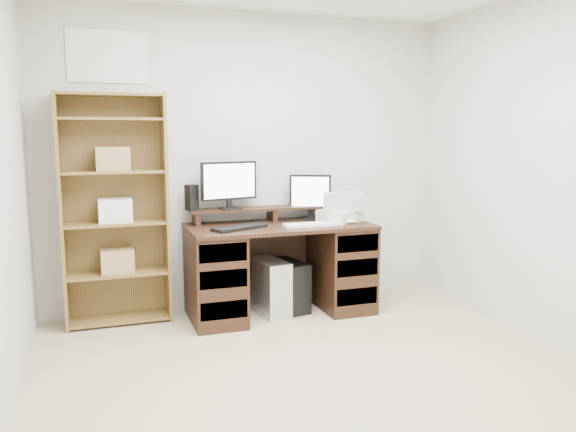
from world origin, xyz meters
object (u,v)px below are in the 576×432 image
desk (280,267)px  tower_black (290,285)px  tower_silver (269,287)px  monitor_small (310,195)px  printer (343,215)px  monitor_wide (229,183)px  bookshelf (115,208)px

desk → tower_black: size_ratio=3.36×
tower_silver → monitor_small: bearing=11.6°
printer → tower_silver: (-0.67, -0.01, -0.57)m
monitor_wide → tower_black: (0.48, -0.14, -0.88)m
monitor_small → bookshelf: bookshelf is taller
desk → tower_silver: 0.18m
monitor_small → tower_silver: size_ratio=0.86×
monitor_small → bookshelf: bearing=-156.7°
bookshelf → printer: bearing=-6.0°
monitor_wide → bookshelf: 0.92m
tower_black → tower_silver: bearing=-179.1°
printer → tower_black: printer is taller
monitor_small → tower_silver: (-0.42, -0.16, -0.73)m
printer → bookshelf: 1.88m
printer → tower_black: (-0.47, 0.03, -0.59)m
tower_silver → bookshelf: size_ratio=0.25×
tower_silver → bookshelf: bookshelf is taller
desk → tower_silver: desk is taller
tower_black → bookshelf: bookshelf is taller
tower_silver → monitor_wide: bearing=138.5°
desk → printer: size_ratio=3.87×
bookshelf → tower_black: bearing=-6.6°
monitor_wide → monitor_small: 0.72m
monitor_wide → tower_silver: monitor_wide is taller
monitor_small → monitor_wide: bearing=-157.4°
printer → tower_black: size_ratio=0.87×
desk → printer: printer is taller
monitor_small → tower_black: monitor_small is taller
desk → bookshelf: (-1.28, 0.21, 0.53)m
monitor_small → tower_black: bearing=-128.1°
desk → tower_black: bearing=25.5°
tower_black → monitor_wide: bearing=152.7°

